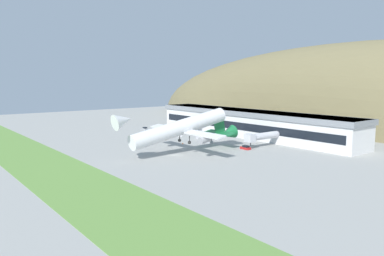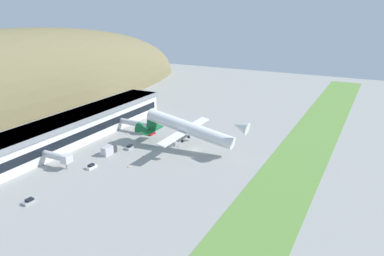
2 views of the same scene
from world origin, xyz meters
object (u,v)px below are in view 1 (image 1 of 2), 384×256
Objects in this scene: jetway_0 at (191,124)px; service_car_2 at (178,135)px; service_car_0 at (208,141)px; traffic_cone_1 at (165,140)px; jetway_1 at (261,136)px; service_car_1 at (145,129)px; service_car_3 at (246,148)px; fuel_truck at (202,136)px; cargo_airplane at (182,128)px; terminal_building at (248,121)px; traffic_cone_0 at (183,143)px.

jetway_0 reaches higher than service_car_2.
service_car_0 is 18.39m from traffic_cone_1.
service_car_1 is at bearing -172.31° from jetway_1.
service_car_1 is (-22.87, -11.48, -3.41)m from jetway_0.
fuel_truck is (-27.01, 2.22, 1.00)m from service_car_3.
jetway_1 is at bearing 30.14° from traffic_cone_1.
jetway_1 reaches higher than fuel_truck.
service_car_3 is at bearing 70.22° from cargo_airplane.
service_car_2 is at bearing -167.28° from fuel_truck.
service_car_1 is 67.82m from service_car_3.
jetway_1 is 4.20× the size of service_car_3.
jetway_1 is at bearing 11.61° from fuel_truck.
service_car_2 is at bearing 146.24° from cargo_airplane.
service_car_0 is 0.99× the size of service_car_2.
jetway_1 is 21.45m from service_car_0.
service_car_3 is at bearing 1.13° from service_car_2.
terminal_building reaches higher than service_car_1.
terminal_building is 38.94m from traffic_cone_1.
jetway_0 is (-22.75, -14.51, -2.45)m from terminal_building.
fuel_truck is 11.58× the size of traffic_cone_0.
terminal_building is 36.19m from traffic_cone_0.
service_car_2 is at bearing 1.20° from service_car_1.
traffic_cone_1 is (-33.89, -12.00, -0.32)m from service_car_3.
jetway_1 is (45.18, -2.29, 0.00)m from jetway_0.
cargo_airplane reaches higher than terminal_building.
service_car_0 reaches higher than service_car_2.
traffic_cone_0 is (17.25, -10.23, -0.37)m from service_car_2.
service_car_3 is (44.94, -10.10, -3.39)m from jetway_0.
service_car_3 is 6.84× the size of traffic_cone_0.
service_car_1 is 27.46m from service_car_2.
traffic_cone_1 is (6.46, -11.21, -0.37)m from service_car_2.
service_car_1 is (-59.76, 21.01, -8.06)m from cargo_airplane.
jetway_0 reaches higher than service_car_0.
traffic_cone_0 is at bearing -73.57° from fuel_truck.
service_car_1 is 1.00× the size of service_car_3.
service_car_3 reaches higher than traffic_cone_0.
service_car_2 is at bearing -178.87° from service_car_3.
cargo_airplane reaches higher than jetway_0.
traffic_cone_1 is (11.05, -22.11, -3.71)m from jetway_0.
fuel_truck is at bearing 106.43° from traffic_cone_0.
service_car_0 is at bearing -2.03° from service_car_2.
terminal_building reaches higher than fuel_truck.
fuel_truck is at bearing -168.39° from jetway_1.
jetway_0 reaches higher than service_car_1.
terminal_building is 184.80× the size of traffic_cone_0.
terminal_building reaches higher than service_car_0.
traffic_cone_1 is at bearing -145.39° from service_car_0.
traffic_cone_1 is (-11.70, -36.62, -6.16)m from terminal_building.
service_car_1 is (-49.05, 0.19, -0.08)m from service_car_0.
cargo_airplane is (36.89, -32.49, 4.65)m from jetway_0.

